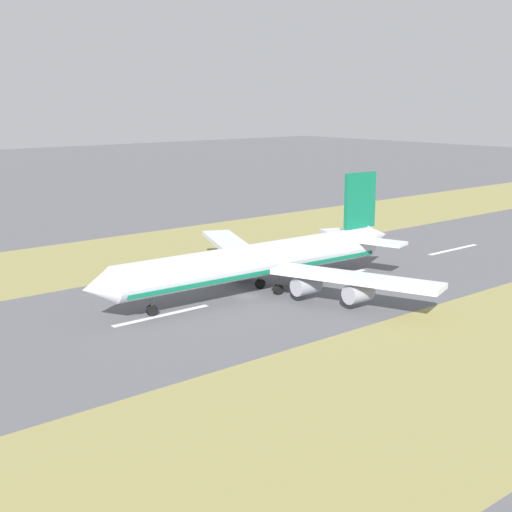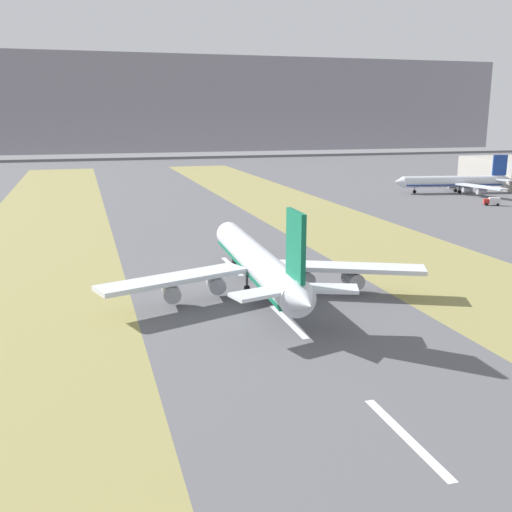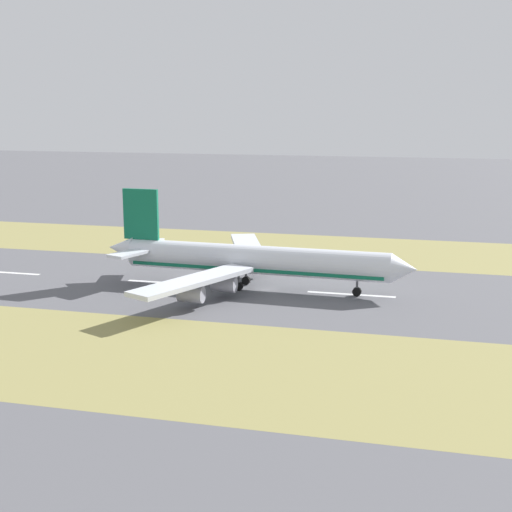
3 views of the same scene
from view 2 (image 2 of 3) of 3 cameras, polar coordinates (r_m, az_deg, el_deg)
ground_plane at (r=124.66m, az=-0.33°, el=-2.91°), size 800.00×800.00×0.00m
grass_median_west at (r=120.91m, az=-21.37°, el=-4.37°), size 40.00×600.00×0.01m
grass_median_east at (r=143.22m, az=17.26°, el=-1.37°), size 40.00×600.00×0.01m
centreline_dash_near at (r=71.28m, az=14.09°, el=-16.34°), size 1.20×18.00×0.01m
centreline_dash_mid at (r=104.47m, az=3.03°, el=-6.17°), size 1.20×18.00×0.01m
centreline_dash_far at (r=141.24m, az=-2.30°, el=-0.97°), size 1.20×18.00×0.01m
airplane_main_jet at (r=119.26m, az=0.22°, el=-0.66°), size 64.09×67.16×20.20m
airplane_parked_apron at (r=290.10m, az=18.53°, el=6.73°), size 56.50×53.35×17.04m
service_truck at (r=254.23m, az=21.56°, el=4.88°), size 6.36×4.60×3.10m
mountain_ridge at (r=636.08m, az=-13.66°, el=13.85°), size 800.00×120.00×90.12m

